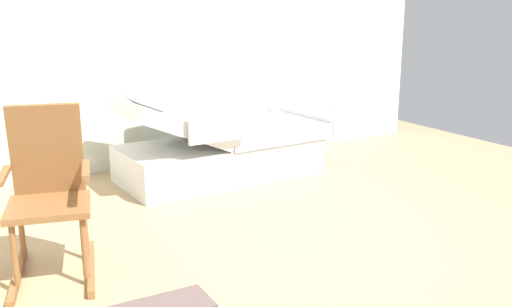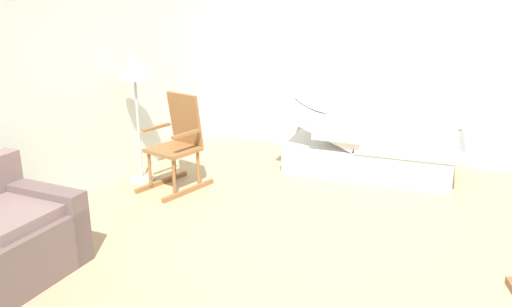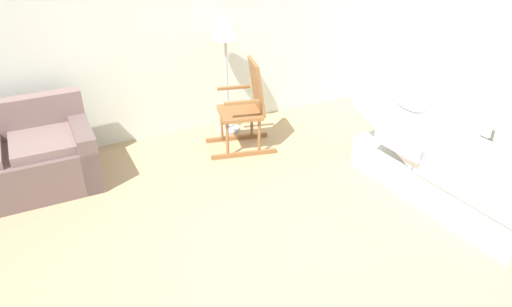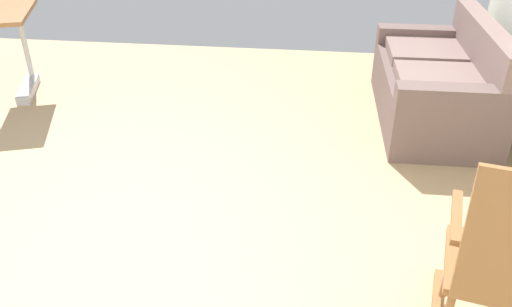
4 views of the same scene
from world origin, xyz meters
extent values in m
plane|color=tan|center=(0.00, 0.00, 0.00)|extent=(6.92, 6.92, 0.00)
cube|color=silver|center=(0.00, 2.75, 1.35)|extent=(5.73, 0.10, 2.70)
cube|color=silver|center=(2.06, 0.12, 0.17)|extent=(1.02, 1.99, 0.35)
cube|color=white|center=(2.10, -0.35, 0.42)|extent=(1.00, 1.22, 0.14)
cube|color=white|center=(2.02, 0.66, 0.60)|extent=(0.98, 0.99, 0.49)
ellipsoid|color=white|center=(2.01, 0.84, 0.81)|extent=(0.38, 0.52, 0.31)
cube|color=silver|center=(1.54, 0.39, 0.63)|extent=(0.08, 0.56, 0.28)
cube|color=silver|center=(2.54, 0.47, 0.63)|extent=(0.08, 0.56, 0.28)
cylinder|color=black|center=(1.64, 0.89, 0.05)|extent=(0.10, 0.10, 0.10)
cylinder|color=black|center=(2.36, 0.95, 0.05)|extent=(0.10, 0.10, 0.10)
cylinder|color=black|center=(1.76, -0.70, 0.05)|extent=(0.10, 0.10, 0.10)
cube|color=#68534F|center=(-1.82, 2.07, 0.23)|extent=(1.61, 0.87, 0.45)
cube|color=#7F6660|center=(-1.45, 2.04, 0.49)|extent=(0.68, 0.65, 0.10)
cube|color=#7F6660|center=(-1.82, 2.42, 0.65)|extent=(1.60, 0.18, 0.40)
cube|color=#68534F|center=(-1.11, 2.08, 0.30)|extent=(0.19, 0.85, 0.60)
cube|color=brown|center=(0.65, 2.16, 0.03)|extent=(0.75, 0.21, 0.05)
cube|color=brown|center=(0.55, 1.73, 0.03)|extent=(0.75, 0.21, 0.05)
cylinder|color=brown|center=(0.38, 1.80, 0.25)|extent=(0.04, 0.04, 0.40)
cylinder|color=brown|center=(0.46, 2.17, 0.25)|extent=(0.04, 0.04, 0.40)
cylinder|color=brown|center=(0.74, 1.72, 0.25)|extent=(0.04, 0.04, 0.40)
cylinder|color=brown|center=(0.82, 2.09, 0.25)|extent=(0.04, 0.04, 0.40)
cube|color=brown|center=(0.60, 1.95, 0.45)|extent=(0.55, 0.57, 0.04)
cube|color=brown|center=(0.80, 1.90, 0.75)|extent=(0.21, 0.45, 0.60)
cube|color=brown|center=(0.53, 1.73, 0.67)|extent=(0.39, 0.13, 0.03)
cube|color=brown|center=(0.63, 2.17, 0.67)|extent=(0.39, 0.13, 0.03)
cylinder|color=#B2B5BA|center=(0.66, 2.44, 0.01)|extent=(0.28, 0.28, 0.03)
cylinder|color=#B2B5BA|center=(0.66, 2.44, 0.60)|extent=(0.03, 0.03, 1.15)
cone|color=silver|center=(0.66, 2.44, 1.33)|extent=(0.34, 0.34, 0.30)
camera|label=1|loc=(-2.83, 2.40, 1.60)|focal=39.86mm
camera|label=2|loc=(-3.86, -1.15, 2.10)|focal=36.04mm
camera|label=3|loc=(-1.40, -2.60, 2.64)|focal=33.20mm
camera|label=4|loc=(2.47, 1.07, 2.07)|focal=36.94mm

